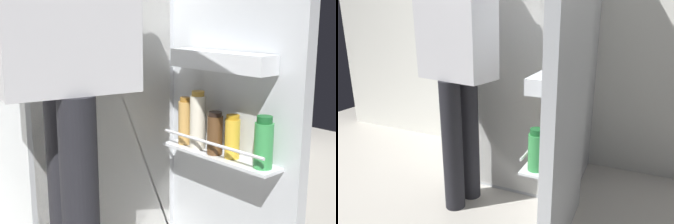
{
  "view_description": "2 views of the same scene",
  "coord_description": "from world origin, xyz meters",
  "views": [
    {
      "loc": [
        -0.98,
        -1.26,
        1.04
      ],
      "look_at": [
        0.05,
        -0.06,
        0.7
      ],
      "focal_mm": 49.18,
      "sensor_mm": 36.0,
      "label": 1
    },
    {
      "loc": [
        0.68,
        -1.48,
        1.15
      ],
      "look_at": [
        0.04,
        -0.04,
        0.66
      ],
      "focal_mm": 33.94,
      "sensor_mm": 36.0,
      "label": 2
    }
  ],
  "objects": [
    {
      "name": "person",
      "position": [
        -0.28,
        0.03,
        0.95
      ],
      "size": [
        0.54,
        0.77,
        1.59
      ],
      "color": "black",
      "rests_on": "ground_plane"
    },
    {
      "name": "refrigerator",
      "position": [
        0.03,
        0.51,
        0.89
      ],
      "size": [
        0.74,
        1.3,
        1.77
      ],
      "color": "silver",
      "rests_on": "ground_plane"
    },
    {
      "name": "ground_plane",
      "position": [
        0.0,
        0.0,
        0.0
      ],
      "size": [
        5.41,
        5.41,
        0.0
      ],
      "primitive_type": "plane",
      "color": "#B7B2A8"
    }
  ]
}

